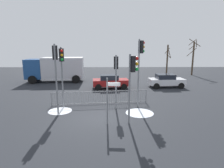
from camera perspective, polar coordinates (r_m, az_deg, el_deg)
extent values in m
plane|color=#26282D|center=(12.14, -4.15, -10.31)|extent=(60.00, 60.00, 0.00)
cylinder|color=slate|center=(10.74, 5.29, -1.85)|extent=(0.11, 0.11, 4.07)
cube|color=black|center=(10.56, 6.28, 6.07)|extent=(0.29, 0.37, 0.90)
sphere|color=red|center=(10.63, 7.58, 7.70)|extent=(0.20, 0.20, 0.20)
sphere|color=orange|center=(10.65, 7.54, 6.09)|extent=(0.20, 0.20, 0.20)
sphere|color=green|center=(10.69, 7.50, 4.48)|extent=(0.20, 0.20, 0.20)
cylinder|color=slate|center=(13.40, 1.21, 0.46)|extent=(0.11, 0.11, 3.89)
cube|color=black|center=(13.37, 1.25, 6.48)|extent=(0.33, 0.23, 0.90)
sphere|color=red|center=(13.60, 1.26, 7.82)|extent=(0.20, 0.20, 0.20)
sphere|color=orange|center=(13.62, 1.26, 6.56)|extent=(0.20, 0.20, 0.20)
sphere|color=green|center=(13.65, 1.25, 5.31)|extent=(0.20, 0.20, 0.20)
cylinder|color=slate|center=(13.82, 8.03, 2.99)|extent=(0.11, 0.11, 4.98)
cube|color=black|center=(13.80, 8.76, 11.05)|extent=(0.37, 0.39, 0.90)
sphere|color=red|center=(13.98, 9.54, 12.26)|extent=(0.20, 0.20, 0.20)
sphere|color=orange|center=(13.98, 9.50, 11.03)|extent=(0.20, 0.20, 0.20)
sphere|color=green|center=(13.98, 9.45, 9.80)|extent=(0.20, 0.20, 0.20)
cylinder|color=slate|center=(14.09, -14.86, 1.75)|extent=(0.11, 0.11, 4.43)
cube|color=black|center=(13.76, -15.11, 8.50)|extent=(0.38, 0.33, 0.90)
sphere|color=red|center=(13.51, -15.02, 9.74)|extent=(0.20, 0.20, 0.20)
sphere|color=orange|center=(13.51, -14.96, 8.47)|extent=(0.20, 0.20, 0.20)
sphere|color=green|center=(13.53, -14.89, 7.20)|extent=(0.20, 0.20, 0.20)
cylinder|color=slate|center=(12.71, -16.54, 1.09)|extent=(0.11, 0.11, 4.63)
cube|color=black|center=(12.69, -16.93, 9.09)|extent=(0.35, 0.27, 0.90)
sphere|color=red|center=(12.94, -16.89, 10.46)|extent=(0.20, 0.20, 0.20)
sphere|color=orange|center=(12.94, -16.82, 9.13)|extent=(0.20, 0.20, 0.20)
sphere|color=green|center=(12.96, -16.74, 7.81)|extent=(0.20, 0.20, 0.20)
cylinder|color=slate|center=(10.84, -1.44, -5.32)|extent=(0.09, 0.09, 2.74)
cube|color=white|center=(10.56, 0.66, -0.06)|extent=(0.70, 0.08, 0.22)
cube|color=slate|center=(14.58, -3.63, -2.26)|extent=(7.35, 0.90, 0.04)
cube|color=slate|center=(14.83, -3.58, -5.75)|extent=(7.35, 0.90, 0.04)
cylinder|color=slate|center=(14.94, -17.59, -4.53)|extent=(0.02, 0.02, 1.05)
cylinder|color=slate|center=(14.91, -16.91, -4.52)|extent=(0.02, 0.02, 1.05)
cylinder|color=slate|center=(14.88, -16.22, -4.51)|extent=(0.02, 0.02, 1.05)
cylinder|color=slate|center=(14.85, -15.53, -4.50)|extent=(0.02, 0.02, 1.05)
cylinder|color=slate|center=(14.82, -14.84, -4.49)|extent=(0.02, 0.02, 1.05)
cylinder|color=slate|center=(14.80, -14.15, -4.48)|extent=(0.02, 0.02, 1.05)
cylinder|color=slate|center=(14.78, -13.45, -4.47)|extent=(0.02, 0.02, 1.05)
cylinder|color=slate|center=(14.76, -12.75, -4.46)|extent=(0.02, 0.02, 1.05)
cylinder|color=slate|center=(14.74, -12.05, -4.45)|extent=(0.02, 0.02, 1.05)
cylinder|color=slate|center=(14.73, -11.35, -4.44)|extent=(0.02, 0.02, 1.05)
cylinder|color=slate|center=(14.72, -10.65, -4.42)|extent=(0.02, 0.02, 1.05)
cylinder|color=slate|center=(14.71, -9.95, -4.41)|extent=(0.02, 0.02, 1.05)
cylinder|color=slate|center=(14.70, -9.24, -4.39)|extent=(0.02, 0.02, 1.05)
cylinder|color=slate|center=(14.69, -8.54, -4.38)|extent=(0.02, 0.02, 1.05)
cylinder|color=slate|center=(14.69, -7.83, -4.36)|extent=(0.02, 0.02, 1.05)
cylinder|color=slate|center=(14.69, -7.13, -4.34)|extent=(0.02, 0.02, 1.05)
cylinder|color=slate|center=(14.69, -6.42, -4.32)|extent=(0.02, 0.02, 1.05)
cylinder|color=slate|center=(14.69, -5.71, -4.30)|extent=(0.02, 0.02, 1.05)
cylinder|color=slate|center=(14.70, -5.01, -4.29)|extent=(0.02, 0.02, 1.05)
cylinder|color=slate|center=(14.70, -4.31, -4.27)|extent=(0.02, 0.02, 1.05)
cylinder|color=slate|center=(14.71, -3.60, -4.25)|extent=(0.02, 0.02, 1.05)
cylinder|color=slate|center=(14.73, -2.90, -4.22)|extent=(0.02, 0.02, 1.05)
cylinder|color=slate|center=(14.74, -2.20, -4.20)|extent=(0.02, 0.02, 1.05)
cylinder|color=slate|center=(14.76, -1.50, -4.18)|extent=(0.02, 0.02, 1.05)
cylinder|color=slate|center=(14.78, -0.80, -4.16)|extent=(0.02, 0.02, 1.05)
cylinder|color=slate|center=(14.80, -0.11, -4.13)|extent=(0.02, 0.02, 1.05)
cylinder|color=slate|center=(14.82, 0.59, -4.11)|extent=(0.02, 0.02, 1.05)
cylinder|color=slate|center=(14.84, 1.28, -4.09)|extent=(0.02, 0.02, 1.05)
cylinder|color=slate|center=(14.87, 1.97, -4.06)|extent=(0.02, 0.02, 1.05)
cylinder|color=slate|center=(14.90, 2.66, -4.03)|extent=(0.02, 0.02, 1.05)
cylinder|color=slate|center=(14.93, 3.34, -4.01)|extent=(0.02, 0.02, 1.05)
cylinder|color=slate|center=(14.97, 4.02, -3.98)|extent=(0.02, 0.02, 1.05)
cylinder|color=slate|center=(15.00, 4.70, -3.96)|extent=(0.02, 0.02, 1.05)
cylinder|color=slate|center=(15.04, 5.37, -3.93)|extent=(0.02, 0.02, 1.05)
cylinder|color=slate|center=(15.08, 6.04, -3.90)|extent=(0.02, 0.02, 1.05)
cylinder|color=slate|center=(15.12, 6.71, -3.87)|extent=(0.02, 0.02, 1.05)
cylinder|color=slate|center=(15.17, 7.37, -3.84)|extent=(0.02, 0.02, 1.05)
cylinder|color=slate|center=(15.21, 8.03, -3.82)|extent=(0.02, 0.02, 1.05)
cylinder|color=slate|center=(15.26, 8.68, -3.79)|extent=(0.02, 0.02, 1.05)
cylinder|color=slate|center=(15.31, 9.34, -3.76)|extent=(0.02, 0.02, 1.05)
cylinder|color=slate|center=(15.36, 9.98, -3.73)|extent=(0.02, 0.02, 1.05)
cylinder|color=slate|center=(14.95, -17.93, -4.53)|extent=(0.06, 0.06, 1.05)
cylinder|color=slate|center=(15.39, 10.30, -3.71)|extent=(0.06, 0.06, 1.05)
cube|color=silver|center=(21.70, 16.17, 0.73)|extent=(3.88, 1.88, 0.65)
cube|color=#1E232D|center=(21.56, 15.87, 2.16)|extent=(1.97, 1.59, 0.55)
cylinder|color=black|center=(23.02, 18.59, 0.35)|extent=(0.65, 0.25, 0.64)
cylinder|color=black|center=(21.48, 20.26, -0.52)|extent=(0.65, 0.25, 0.64)
cylinder|color=black|center=(22.15, 12.10, 0.28)|extent=(0.65, 0.25, 0.64)
cylinder|color=black|center=(20.55, 13.35, -0.63)|extent=(0.65, 0.25, 0.64)
cube|color=maroon|center=(20.35, -0.44, 0.50)|extent=(3.94, 2.05, 0.65)
cube|color=#1E232D|center=(20.24, -0.87, 2.02)|extent=(2.03, 1.67, 0.55)
cylinder|color=black|center=(21.41, 2.94, 0.14)|extent=(0.66, 0.28, 0.64)
cylinder|color=black|center=(19.77, 3.70, -0.81)|extent=(0.66, 0.28, 0.64)
cylinder|color=black|center=(21.16, -4.30, -0.01)|extent=(0.66, 0.28, 0.64)
cylinder|color=black|center=(19.50, -4.15, -0.98)|extent=(0.66, 0.28, 0.64)
cube|color=silver|center=(24.83, -14.59, 4.80)|extent=(5.15, 2.73, 2.60)
cube|color=navy|center=(25.70, -22.42, 4.30)|extent=(2.15, 2.43, 2.40)
cylinder|color=black|center=(24.73, -23.04, 1.19)|extent=(1.02, 0.37, 1.00)
cylinder|color=black|center=(26.99, -21.46, 2.09)|extent=(1.02, 0.37, 1.00)
cylinder|color=black|center=(23.59, -10.87, 1.44)|extent=(1.02, 0.37, 1.00)
cylinder|color=black|center=(25.94, -10.29, 2.35)|extent=(1.02, 0.37, 1.00)
cylinder|color=#473828|center=(32.25, 23.35, 7.10)|extent=(0.25, 0.25, 5.20)
cylinder|color=#473828|center=(31.39, 23.83, 11.41)|extent=(1.63, 0.62, 1.20)
cylinder|color=#473828|center=(32.74, 23.28, 11.58)|extent=(1.23, 0.10, 0.98)
cylinder|color=#473828|center=(32.55, 22.99, 10.17)|extent=(0.99, 0.43, 0.67)
cylinder|color=#473828|center=(32.17, 24.25, 11.09)|extent=(0.43, 0.67, 1.06)
cylinder|color=#473828|center=(32.87, 23.01, 8.89)|extent=(1.49, 0.13, 1.31)
cylinder|color=#473828|center=(31.21, 16.40, 7.02)|extent=(0.24, 0.24, 4.73)
cylinder|color=#473828|center=(30.83, 16.79, 8.15)|extent=(0.82, 0.23, 0.73)
cylinder|color=#473828|center=(30.96, 17.09, 8.67)|extent=(0.68, 0.61, 1.36)
cylinder|color=#473828|center=(31.49, 16.41, 9.65)|extent=(0.78, 0.15, 0.92)
cylinder|color=white|center=(13.86, -15.50, -7.89)|extent=(1.66, 1.66, 0.01)
cylinder|color=silver|center=(13.13, 8.37, -8.67)|extent=(1.90, 1.90, 0.01)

